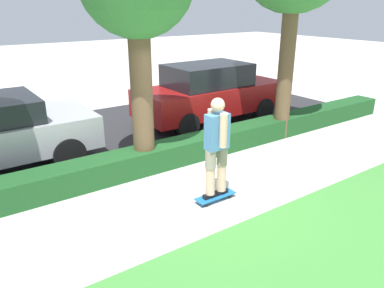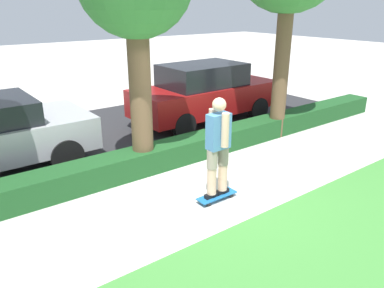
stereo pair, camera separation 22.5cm
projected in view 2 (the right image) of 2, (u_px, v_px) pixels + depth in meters
The scene contains 7 objects.
ground_plane at pixel (214, 194), 6.75m from camera, with size 60.00×60.00×0.00m, color beige.
grass_lawn_strip at pixel (373, 288), 4.50m from camera, with size 14.65×4.00×0.01m.
street_asphalt at pixel (112, 133), 9.90m from camera, with size 14.65×5.00×0.01m.
hedge_row at pixel (165, 155), 7.87m from camera, with size 14.65×0.60×0.48m.
skateboard at pixel (217, 196), 6.52m from camera, with size 0.75×0.24×0.09m.
skater_person at pixel (218, 145), 6.19m from camera, with size 0.51×0.45×1.74m.
parked_car_middle at pixel (205, 92), 10.63m from camera, with size 4.36×1.77×1.66m.
Camera 2 is at (-3.91, -4.58, 3.22)m, focal length 35.00 mm.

